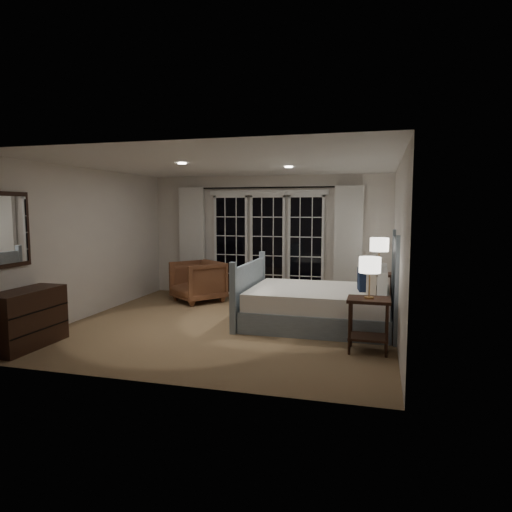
% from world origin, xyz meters
% --- Properties ---
extents(floor, '(5.00, 5.00, 0.00)m').
position_xyz_m(floor, '(0.00, 0.00, 0.00)').
color(floor, brown).
rests_on(floor, ground).
extents(ceiling, '(5.00, 5.00, 0.00)m').
position_xyz_m(ceiling, '(0.00, 0.00, 2.50)').
color(ceiling, silver).
rests_on(ceiling, wall_back).
extents(wall_left, '(0.02, 5.00, 2.50)m').
position_xyz_m(wall_left, '(-2.50, 0.00, 1.25)').
color(wall_left, beige).
rests_on(wall_left, floor).
extents(wall_right, '(0.02, 5.00, 2.50)m').
position_xyz_m(wall_right, '(2.50, 0.00, 1.25)').
color(wall_right, beige).
rests_on(wall_right, floor).
extents(wall_back, '(5.00, 0.02, 2.50)m').
position_xyz_m(wall_back, '(0.00, 2.50, 1.25)').
color(wall_back, beige).
rests_on(wall_back, floor).
extents(wall_front, '(5.00, 0.02, 2.50)m').
position_xyz_m(wall_front, '(0.00, -2.50, 1.25)').
color(wall_front, beige).
rests_on(wall_front, floor).
extents(french_doors, '(2.50, 0.04, 2.20)m').
position_xyz_m(french_doors, '(0.00, 2.46, 1.09)').
color(french_doors, black).
rests_on(french_doors, wall_back).
extents(curtain_rod, '(3.50, 0.03, 0.03)m').
position_xyz_m(curtain_rod, '(0.00, 2.40, 2.25)').
color(curtain_rod, black).
rests_on(curtain_rod, wall_back).
extents(curtain_left, '(0.55, 0.10, 2.25)m').
position_xyz_m(curtain_left, '(-1.65, 2.38, 1.15)').
color(curtain_left, silver).
rests_on(curtain_left, curtain_rod).
extents(curtain_right, '(0.55, 0.10, 2.25)m').
position_xyz_m(curtain_right, '(1.65, 2.38, 1.15)').
color(curtain_right, silver).
rests_on(curtain_right, curtain_rod).
extents(downlight_a, '(0.12, 0.12, 0.01)m').
position_xyz_m(downlight_a, '(0.80, 0.60, 2.49)').
color(downlight_a, white).
rests_on(downlight_a, ceiling).
extents(downlight_b, '(0.12, 0.12, 0.01)m').
position_xyz_m(downlight_b, '(-0.60, -0.40, 2.49)').
color(downlight_b, white).
rests_on(downlight_b, ceiling).
extents(bed, '(2.35, 1.69, 1.37)m').
position_xyz_m(bed, '(1.41, 0.36, 0.34)').
color(bed, gray).
rests_on(bed, floor).
extents(nightstand_left, '(0.54, 0.43, 0.70)m').
position_xyz_m(nightstand_left, '(2.13, -0.83, 0.46)').
color(nightstand_left, '#321B10').
rests_on(nightstand_left, floor).
extents(nightstand_right, '(0.53, 0.42, 0.68)m').
position_xyz_m(nightstand_right, '(2.24, 1.62, 0.45)').
color(nightstand_right, '#321B10').
rests_on(nightstand_right, floor).
extents(lamp_left, '(0.27, 0.27, 0.53)m').
position_xyz_m(lamp_left, '(2.13, -0.83, 1.11)').
color(lamp_left, '#B48448').
rests_on(lamp_left, nightstand_left).
extents(lamp_right, '(0.33, 0.33, 0.63)m').
position_xyz_m(lamp_right, '(2.24, 1.62, 1.19)').
color(lamp_right, '#B48448').
rests_on(lamp_right, nightstand_right).
extents(armchair, '(1.22, 1.22, 0.80)m').
position_xyz_m(armchair, '(-1.18, 1.55, 0.40)').
color(armchair, brown).
rests_on(armchair, floor).
extents(dresser, '(0.46, 1.08, 0.77)m').
position_xyz_m(dresser, '(-2.23, -1.80, 0.38)').
color(dresser, '#321B10').
rests_on(dresser, floor).
extents(mirror, '(0.05, 0.85, 1.00)m').
position_xyz_m(mirror, '(-2.47, -1.80, 1.55)').
color(mirror, '#321B10').
rests_on(mirror, wall_left).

